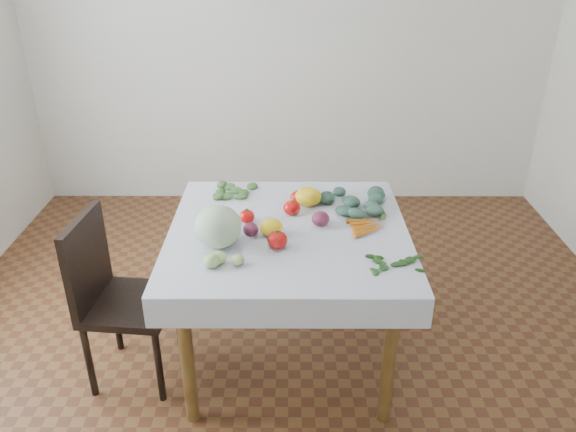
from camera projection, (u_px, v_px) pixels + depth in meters
The scene contains 19 objects.
ground at pixel (288, 354), 2.99m from camera, with size 4.00×4.00×0.00m, color brown.
back_wall at pixel (289, 31), 4.16m from camera, with size 4.00×0.04×2.70m, color silver.
table at pixel (288, 248), 2.70m from camera, with size 1.00×1.00×0.75m.
tablecloth at pixel (288, 230), 2.65m from camera, with size 1.12×1.12×0.01m, color white.
chair at pixel (112, 290), 2.65m from camera, with size 0.43×0.43×0.87m.
cabbage at pixel (218, 227), 2.47m from camera, with size 0.21×0.21×0.19m, color #B2CAA9.
tomato_a at pixel (292, 208), 2.77m from camera, with size 0.08×0.08×0.07m, color red.
tomato_b at pixel (297, 197), 2.89m from camera, with size 0.07×0.07×0.06m, color red.
tomato_c at pixel (247, 216), 2.70m from camera, with size 0.07×0.07×0.06m, color red.
tomato_d at pixel (277, 240), 2.48m from camera, with size 0.09×0.09×0.08m, color red.
heirloom_back at pixel (308, 196), 2.87m from camera, with size 0.14×0.14×0.09m, color yellow.
heirloom_front at pixel (271, 227), 2.59m from camera, with size 0.11×0.11×0.08m, color yellow.
onion_a at pixel (251, 230), 2.58m from camera, with size 0.07×0.07×0.06m, color #581937.
onion_b at pixel (321, 219), 2.67m from camera, with size 0.08×0.08×0.07m, color #581937.
tomatillo_cluster at pixel (223, 261), 2.35m from camera, with size 0.09×0.13×0.05m.
carrot_bunch at pixel (368, 226), 2.66m from camera, with size 0.18×0.19×0.03m.
kale_bunch at pixel (352, 203), 2.85m from camera, with size 0.39×0.31×0.05m.
basil_bunch at pixel (397, 266), 2.35m from camera, with size 0.22×0.19×0.01m.
dill_bunch at pixel (243, 191), 3.00m from camera, with size 0.24×0.24×0.03m.
Camera 1 is at (0.00, -2.33, 2.01)m, focal length 35.00 mm.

